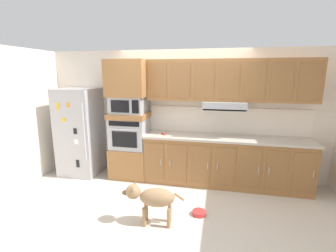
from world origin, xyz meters
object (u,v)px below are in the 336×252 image
(screwdriver, at_px, (164,134))
(dog, at_px, (152,198))
(refrigerator, at_px, (80,132))
(microwave, at_px, (129,105))
(built_in_oven, at_px, (130,133))
(dog_food_bowl, at_px, (199,213))

(screwdriver, xyz_separation_m, dog, (0.17, -1.42, -0.54))
(refrigerator, xyz_separation_m, microwave, (1.06, 0.07, 0.58))
(refrigerator, distance_m, built_in_oven, 1.06)
(dog, bearing_deg, screwdriver, -90.15)
(built_in_oven, bearing_deg, dog_food_bowl, -37.24)
(refrigerator, bearing_deg, screwdriver, 0.03)
(built_in_oven, height_order, dog, built_in_oven)
(dog, bearing_deg, refrigerator, -43.17)
(microwave, bearing_deg, screwdriver, -5.42)
(built_in_oven, bearing_deg, dog, -59.59)
(built_in_oven, xyz_separation_m, microwave, (0.00, -0.00, 0.56))
(microwave, height_order, dog_food_bowl, microwave)
(microwave, distance_m, dog_food_bowl, 2.35)
(refrigerator, xyz_separation_m, dog_food_bowl, (2.55, -1.07, -0.85))
(refrigerator, bearing_deg, dog, -36.27)
(refrigerator, xyz_separation_m, screwdriver, (1.76, 0.00, 0.05))
(refrigerator, height_order, microwave, refrigerator)
(built_in_oven, bearing_deg, refrigerator, -176.34)
(refrigerator, distance_m, microwave, 1.21)
(built_in_oven, distance_m, screwdriver, 0.71)
(dog, xyz_separation_m, dog_food_bowl, (0.62, 0.35, -0.36))
(screwdriver, bearing_deg, refrigerator, -179.97)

